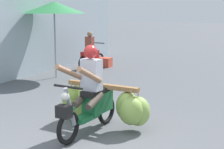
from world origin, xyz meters
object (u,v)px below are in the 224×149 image
at_px(motorbike_distant_ahead_left, 90,53).
at_px(market_umbrella_near_shop, 54,8).
at_px(produce_crate, 104,62).
at_px(motorbike_main_loaded, 100,102).

height_order(motorbike_distant_ahead_left, market_umbrella_near_shop, market_umbrella_near_shop).
bearing_deg(motorbike_distant_ahead_left, produce_crate, 56.98).
xyz_separation_m(motorbike_distant_ahead_left, market_umbrella_near_shop, (-0.16, -2.13, 1.70)).
distance_m(motorbike_distant_ahead_left, market_umbrella_near_shop, 2.73).
relative_size(motorbike_main_loaded, produce_crate, 3.39).
bearing_deg(market_umbrella_near_shop, motorbike_main_loaded, -47.39).
xyz_separation_m(market_umbrella_near_shop, produce_crate, (0.49, 2.63, -2.09)).
height_order(motorbike_main_loaded, produce_crate, motorbike_main_loaded).
relative_size(market_umbrella_near_shop, produce_crate, 4.39).
height_order(motorbike_distant_ahead_left, produce_crate, motorbike_distant_ahead_left).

